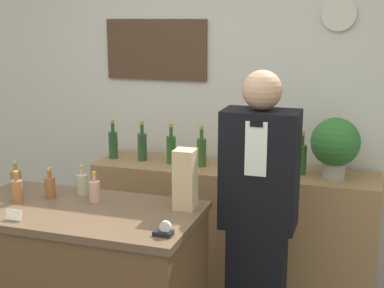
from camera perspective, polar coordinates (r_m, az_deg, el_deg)
The scene contains 19 objects.
back_wall at distance 4.06m, azimuth 3.54°, elevation 4.56°, with size 5.20×0.09×2.70m.
back_shelf at distance 4.00m, azimuth 4.20°, elevation -8.95°, with size 2.04×0.46×0.92m.
shopkeeper at distance 3.15m, azimuth 7.09°, elevation -7.71°, with size 0.43×0.27×1.70m.
potted_plant at distance 3.66m, azimuth 15.04°, elevation -0.01°, with size 0.33×0.33×0.41m.
paper_bag at distance 2.83m, azimuth -0.73°, elevation -3.78°, with size 0.11×0.12×0.32m.
tape_dispenser at distance 2.53m, azimuth -3.00°, elevation -9.24°, with size 0.09×0.06×0.07m.
price_card_right at distance 2.85m, azimuth -18.48°, elevation -7.18°, with size 0.09×0.02×0.06m.
counter_bottle_0 at distance 3.33m, azimuth -18.25°, elevation -3.59°, with size 0.06×0.06×0.17m.
counter_bottle_1 at distance 3.12m, azimuth -18.15°, elevation -4.67°, with size 0.06×0.06×0.17m.
counter_bottle_2 at distance 3.13m, azimuth -14.90°, elevation -4.40°, with size 0.06×0.06×0.17m.
counter_bottle_3 at distance 3.14m, azimuth -11.63°, elevation -4.18°, with size 0.06×0.06×0.17m.
counter_bottle_4 at distance 3.01m, azimuth -10.34°, elevation -4.91°, with size 0.06×0.06×0.17m.
shelf_bottle_0 at distance 4.13m, azimuth -8.40°, elevation 0.01°, with size 0.07×0.07×0.30m.
shelf_bottle_1 at distance 4.04m, azimuth -5.33°, elevation -0.20°, with size 0.07×0.07×0.30m.
shelf_bottle_2 at distance 3.95m, azimuth -2.23°, elevation -0.49°, with size 0.07×0.07×0.30m.
shelf_bottle_3 at distance 3.86m, azimuth 1.02°, elevation -0.78°, with size 0.07×0.07×0.30m.
shelf_bottle_4 at distance 3.81m, azimuth 4.47°, elevation -1.02°, with size 0.07×0.07×0.30m.
shelf_bottle_5 at distance 3.78m, azimuth 8.03°, elevation -1.23°, with size 0.07×0.07×0.30m.
shelf_bottle_6 at distance 3.74m, azimuth 11.60°, elevation -1.51°, with size 0.07×0.07×0.30m.
Camera 1 is at (1.00, -1.89, 1.97)m, focal length 50.00 mm.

